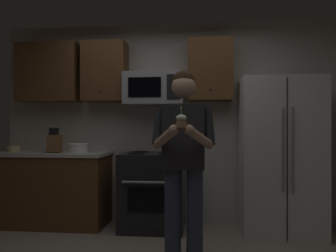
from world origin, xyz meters
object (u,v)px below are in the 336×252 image
bowl_small_colored (14,149)px  knife_block (55,143)px  microwave (154,89)px  refrigerator (280,156)px  bowl_large_white (78,148)px  cupcake (181,121)px  oven_range (153,191)px  person (184,154)px

bowl_small_colored → knife_block: bearing=-4.7°
microwave → refrigerator: 1.72m
bowl_small_colored → refrigerator: bearing=-1.0°
microwave → bowl_large_white: size_ratio=3.01×
bowl_large_white → cupcake: cupcake is taller
microwave → refrigerator: size_ratio=0.41×
knife_block → bowl_small_colored: size_ratio=1.93×
oven_range → microwave: microwave is taller
bowl_large_white → person: (1.38, -1.02, 0.02)m
microwave → person: 1.44m
person → microwave: bearing=110.6°
knife_block → bowl_small_colored: 0.57m
knife_block → bowl_large_white: size_ratio=1.30×
knife_block → cupcake: 2.16m
microwave → cupcake: bearing=-73.7°
oven_range → bowl_small_colored: size_ratio=5.61×
bowl_small_colored → person: (2.24, -1.06, 0.03)m
microwave → bowl_small_colored: size_ratio=4.46×
refrigerator → cupcake: bearing=-128.6°
person → cupcake: size_ratio=10.13×
oven_range → bowl_large_white: 1.07m
knife_block → cupcake: size_ratio=1.84×
refrigerator → bowl_small_colored: bearing=179.0°
oven_range → cupcake: cupcake is taller
oven_range → cupcake: 1.66m
bowl_small_colored → cupcake: size_ratio=0.95×
oven_range → cupcake: size_ratio=5.36×
refrigerator → bowl_small_colored: refrigerator is taller
microwave → cupcake: size_ratio=4.26×
bowl_large_white → bowl_small_colored: size_ratio=1.48×
oven_range → bowl_large_white: (-0.94, -0.02, 0.52)m
microwave → refrigerator: bearing=-6.0°
cupcake → microwave: bearing=106.3°
oven_range → bowl_small_colored: bowl_small_colored is taller
oven_range → microwave: (0.00, 0.12, 1.26)m
bowl_small_colored → person: size_ratio=0.09×
bowl_small_colored → cupcake: (2.24, -1.39, 0.33)m
microwave → cupcake: microwave is taller
oven_range → microwave: bearing=90.0°
knife_block → person: 1.96m
oven_range → knife_block: size_ratio=2.91×
refrigerator → cupcake: (-1.06, -1.33, 0.39)m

